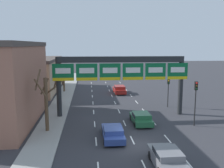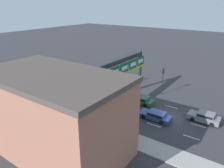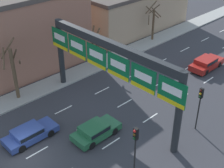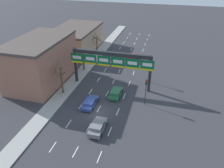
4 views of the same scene
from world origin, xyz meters
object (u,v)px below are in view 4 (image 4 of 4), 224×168
tree_bare_closest (61,78)px  car_blue (90,102)px  sign_gantry (111,61)px  tree_bare_third (83,60)px  car_red (132,57)px  traffic_light_near_gantry (146,87)px  traffic_light_mid_block (150,69)px  car_grey (98,127)px  car_green (116,93)px  tree_bare_second (97,43)px

tree_bare_closest → car_blue: bearing=-21.3°
sign_gantry → tree_bare_third: 10.34m
sign_gantry → car_red: sign_gantry is taller
traffic_light_near_gantry → traffic_light_mid_block: traffic_light_near_gantry is taller
car_grey → traffic_light_near_gantry: size_ratio=0.87×
sign_gantry → car_red: 15.05m
car_red → tree_bare_third: size_ratio=1.03×
car_grey → car_green: size_ratio=0.99×
sign_gantry → tree_bare_third: sign_gantry is taller
car_blue → tree_bare_second: 24.78m
car_blue → tree_bare_closest: tree_bare_closest is taller
sign_gantry → tree_bare_closest: sign_gantry is taller
car_grey → tree_bare_second: 31.22m
car_green → tree_bare_closest: tree_bare_closest is taller
car_blue → tree_bare_third: (-6.37, 13.17, 1.78)m
car_blue → car_red: size_ratio=0.95×
sign_gantry → car_blue: sign_gantry is taller
traffic_light_mid_block → tree_bare_second: size_ratio=0.79×
traffic_light_near_gantry → tree_bare_third: 18.53m
car_red → traffic_light_near_gantry: size_ratio=0.99×
car_blue → tree_bare_third: 14.73m
tree_bare_second → car_grey: bearing=-71.4°
traffic_light_near_gantry → tree_bare_second: size_ratio=0.91×
car_grey → car_red: car_red is taller
traffic_light_near_gantry → tree_bare_second: 26.11m
car_green → tree_bare_closest: bearing=-170.3°
sign_gantry → traffic_light_near_gantry: (7.30, -4.58, -2.01)m
sign_gantry → car_green: size_ratio=3.80×
traffic_light_near_gantry → car_blue: bearing=-162.1°
car_blue → car_grey: bearing=-60.4°
tree_bare_second → tree_bare_third: size_ratio=1.14×
car_blue → traffic_light_near_gantry: size_ratio=0.94×
car_red → tree_bare_second: (-9.98, 2.04, 2.15)m
car_grey → traffic_light_near_gantry: traffic_light_near_gantry is taller
tree_bare_second → car_green: bearing=-62.5°
car_grey → tree_bare_third: (-9.64, 18.92, 1.69)m
tree_bare_second → tree_bare_closest: bearing=-89.2°
car_blue → car_green: bearing=49.9°
car_blue → tree_bare_second: bearing=105.7°
tree_bare_closest → tree_bare_third: bearing=90.0°
sign_gantry → car_green: bearing=-61.7°
car_red → tree_bare_closest: (-9.68, -19.23, 2.48)m
tree_bare_third → car_green: bearing=-42.3°
car_grey → traffic_light_near_gantry: bearing=56.3°
tree_bare_second → sign_gantry: bearing=-62.6°
tree_bare_second → traffic_light_mid_block: bearing=-39.2°
car_green → traffic_light_near_gantry: 6.29m
car_blue → car_red: 21.97m
car_grey → tree_bare_second: (-9.95, 29.51, 2.16)m
car_grey → car_blue: 6.62m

